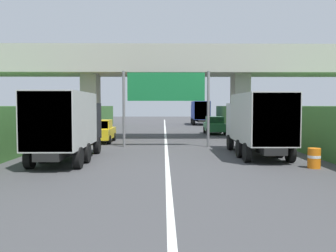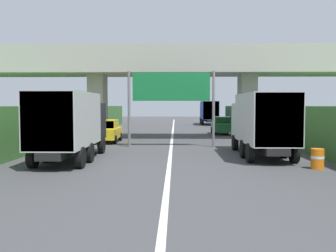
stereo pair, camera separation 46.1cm
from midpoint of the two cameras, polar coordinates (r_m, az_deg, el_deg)
The scene contains 10 objects.
lane_centre_stripe at distance 23.48m, azimuth 1.03°, elevation -3.60°, with size 0.20×99.39×0.01m, color white.
overpass_bridge at distance 30.88m, azimuth 1.08°, elevation 8.66°, with size 40.00×4.80×7.62m.
overhead_highway_sign at distance 24.44m, azimuth 1.05°, elevation 5.47°, with size 5.88×0.18×5.12m.
truck_black at distance 18.91m, azimuth -14.38°, elevation 0.52°, with size 2.44×7.30×3.44m.
truck_blue at distance 53.81m, azimuth 6.69°, elevation 2.27°, with size 2.44×7.30×3.44m.
truck_silver at distance 20.54m, azimuth 15.12°, elevation 0.71°, with size 2.44×7.30×3.44m.
car_green at distance 35.94m, azimuth 8.84°, elevation 0.09°, with size 1.86×4.10×1.72m.
car_yellow at distance 27.96m, azimuth -9.14°, elevation -0.79°, with size 1.86×4.10×1.72m.
construction_barrel_3 at distance 17.37m, azimuth 23.17°, elevation -4.75°, with size 0.57×0.57×0.90m.
construction_barrel_4 at distance 21.52m, azimuth 18.51°, elevation -3.17°, with size 0.57×0.57×0.90m.
Camera 2 is at (0.29, 6.38, 2.79)m, focal length 38.72 mm.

